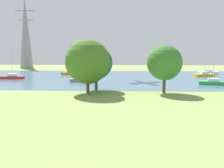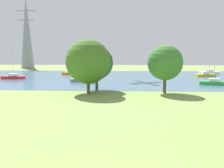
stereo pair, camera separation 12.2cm
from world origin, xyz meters
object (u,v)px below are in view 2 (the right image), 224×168
Objects in this scene: sailboat_orange at (72,73)px; tree_east_far at (97,63)px; sailboat_gray at (83,79)px; sailboat_red at (13,77)px; sailboat_white at (209,72)px; sailboat_green at (214,82)px; tree_east_near at (88,62)px; sailboat_yellow at (205,75)px; tree_west_far at (165,63)px; electricity_pylon at (27,33)px.

sailboat_orange is 1.07× the size of tree_east_far.
sailboat_gray is at bearing 109.33° from tree_east_far.
sailboat_white is at bearing 17.18° from sailboat_red.
sailboat_red is at bearing 168.35° from sailboat_green.
sailboat_gray is 1.10× the size of sailboat_orange.
tree_east_near is at bearing -152.83° from sailboat_green.
sailboat_red is 1.09× the size of tree_east_far.
sailboat_gray is 15.63m from sailboat_orange.
sailboat_gray is 15.20m from tree_east_near.
sailboat_red is at bearing 134.83° from tree_east_near.
sailboat_yellow is 29.01m from sailboat_gray.
sailboat_orange is 0.93× the size of tree_east_near.
sailboat_red reaches higher than sailboat_white.
tree_east_far is 0.98× the size of tree_west_far.
tree_east_far is (0.82, 3.41, -0.35)m from tree_east_near.
sailboat_gray reaches higher than sailboat_green.
tree_east_near is at bearing -175.30° from tree_west_far.
sailboat_yellow is 0.24× the size of electricity_pylon.
electricity_pylon is (-9.19, 34.12, 11.43)m from sailboat_red.
tree_east_far reaches higher than sailboat_yellow.
sailboat_green is at bearing 27.17° from tree_east_near.
electricity_pylon is (-51.38, 26.92, 11.45)m from sailboat_yellow.
sailboat_green is at bearing -11.65° from sailboat_red.
tree_east_far is at bearing -38.23° from sailboat_red.
sailboat_white is at bearing 5.81° from sailboat_orange.
sailboat_gray is 1.02× the size of tree_east_near.
sailboat_white is 0.94× the size of tree_east_near.
tree_west_far is at bearing -14.37° from tree_east_far.
sailboat_gray is 1.17× the size of tree_east_far.
tree_east_near is (3.02, -14.35, 3.99)m from sailboat_gray.
tree_east_far is 10.19m from tree_west_far.
tree_west_far is at bearing -53.47° from electricity_pylon.
sailboat_red is (-45.10, -13.94, 0.00)m from sailboat_white.
electricity_pylon is at bearing 122.77° from sailboat_gray.
sailboat_yellow is 0.73× the size of sailboat_gray.
sailboat_green is at bearing 44.29° from tree_west_far.
sailboat_red is 34.50m from tree_west_far.
tree_east_near is at bearing -103.55° from tree_east_far.
sailboat_orange reaches higher than sailboat_yellow.
sailboat_gray is 47.16m from electricity_pylon.
sailboat_red is at bearing -170.32° from sailboat_yellow.
sailboat_white is (2.91, 6.74, 0.02)m from sailboat_yellow.
tree_west_far is at bearing -44.50° from sailboat_gray.
sailboat_white reaches higher than tree_west_far.
tree_west_far is (-12.90, -25.02, 3.84)m from sailboat_yellow.
sailboat_gray reaches higher than tree_east_near.
sailboat_white is (29.52, 18.29, -0.01)m from sailboat_gray.
sailboat_white is at bearing 63.54° from tree_west_far.
sailboat_red is at bearing -162.82° from sailboat_white.
sailboat_orange is 30.50m from tree_east_near.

